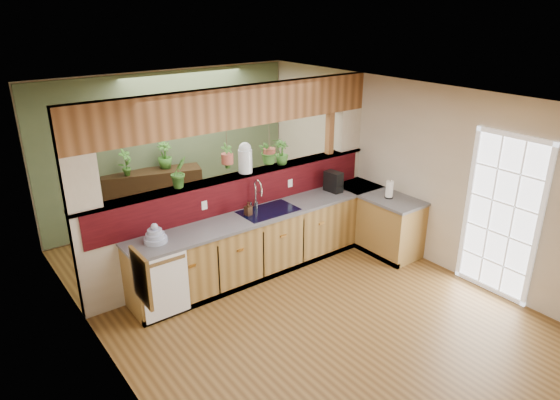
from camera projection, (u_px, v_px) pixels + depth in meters
ground at (297, 303)px, 6.45m from camera, size 4.60×7.00×0.01m
ceiling at (300, 101)px, 5.49m from camera, size 4.60×7.00×0.01m
wall_back at (171, 147)px, 8.57m from camera, size 4.60×0.02×2.60m
wall_left at (108, 267)px, 4.69m from camera, size 0.02×7.00×2.60m
wall_right at (422, 173)px, 7.25m from camera, size 0.02×7.00×2.60m
pass_through_partition at (240, 187)px, 7.03m from camera, size 4.60×0.21×2.60m
pass_through_ledge at (238, 175)px, 6.94m from camera, size 4.60×0.21×0.04m
header_beam at (236, 107)px, 6.59m from camera, size 4.60×0.15×0.55m
sage_backwall at (172, 147)px, 8.56m from camera, size 4.55×0.02×2.55m
countertop at (305, 232)px, 7.39m from camera, size 4.14×1.52×0.90m
dishwasher at (166, 287)px, 5.95m from camera, size 0.58×0.03×0.82m
navy_sink at (269, 216)px, 7.01m from camera, size 0.82×0.50×0.18m
french_door at (501, 219)px, 6.36m from camera, size 0.06×1.02×2.16m
framed_print at (141, 278)px, 4.01m from camera, size 0.04×0.35×0.45m
faucet at (257, 193)px, 6.96m from camera, size 0.19×0.19×0.44m
dish_stack at (155, 236)px, 6.04m from camera, size 0.28×0.28×0.25m
soap_dispenser at (248, 209)px, 6.80m from camera, size 0.10×0.10×0.19m
coffee_maker at (334, 183)px, 7.64m from camera, size 0.17×0.28×0.31m
paper_towel at (389, 190)px, 7.39m from camera, size 0.13×0.13×0.28m
glass_jar at (245, 157)px, 6.93m from camera, size 0.20×0.20×0.44m
ledge_plant_left at (179, 172)px, 6.37m from camera, size 0.26×0.22×0.42m
ledge_plant_right at (282, 153)px, 7.30m from camera, size 0.20×0.20×0.35m
hanging_plant_a at (227, 148)px, 6.70m from camera, size 0.20×0.16×0.48m
hanging_plant_b at (269, 140)px, 7.09m from camera, size 0.35×0.31×0.53m
shelving_console at (154, 201)px, 8.40m from camera, size 1.65×0.86×1.06m
shelf_plant_a at (126, 163)px, 7.90m from camera, size 0.28×0.24×0.44m
shelf_plant_b at (165, 155)px, 8.27m from camera, size 0.26×0.26×0.44m
floor_plant at (256, 196)px, 9.00m from camera, size 0.75×0.68×0.72m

